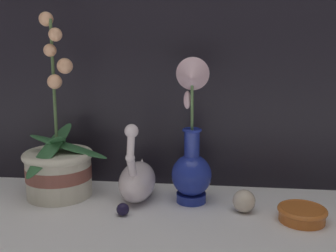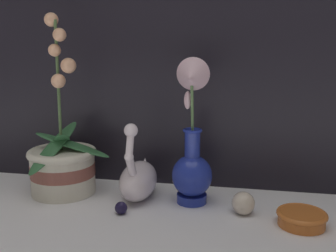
# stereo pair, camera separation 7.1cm
# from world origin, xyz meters

# --- Properties ---
(ground_plane) EXTENTS (2.80, 2.80, 0.00)m
(ground_plane) POSITION_xyz_m (0.00, 0.00, 0.00)
(ground_plane) COLOR white
(orchid_potted_plant) EXTENTS (0.23, 0.24, 0.48)m
(orchid_potted_plant) POSITION_xyz_m (-0.29, 0.17, 0.09)
(orchid_potted_plant) COLOR beige
(orchid_potted_plant) RESTS_ON ground_plane
(swan_figurine) EXTENTS (0.09, 0.19, 0.21)m
(swan_figurine) POSITION_xyz_m (-0.08, 0.17, 0.06)
(swan_figurine) COLOR white
(swan_figurine) RESTS_ON ground_plane
(blue_vase) EXTENTS (0.10, 0.12, 0.37)m
(blue_vase) POSITION_xyz_m (0.06, 0.16, 0.13)
(blue_vase) COLOR navy
(blue_vase) RESTS_ON ground_plane
(glass_sphere) EXTENTS (0.05, 0.05, 0.05)m
(glass_sphere) POSITION_xyz_m (0.19, 0.12, 0.03)
(glass_sphere) COLOR beige
(glass_sphere) RESTS_ON ground_plane
(amber_dish) EXTENTS (0.11, 0.11, 0.03)m
(amber_dish) POSITION_xyz_m (0.32, 0.08, 0.02)
(amber_dish) COLOR #C66628
(amber_dish) RESTS_ON ground_plane
(glass_bauble) EXTENTS (0.03, 0.03, 0.03)m
(glass_bauble) POSITION_xyz_m (-0.10, 0.06, 0.02)
(glass_bauble) COLOR #191433
(glass_bauble) RESTS_ON ground_plane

